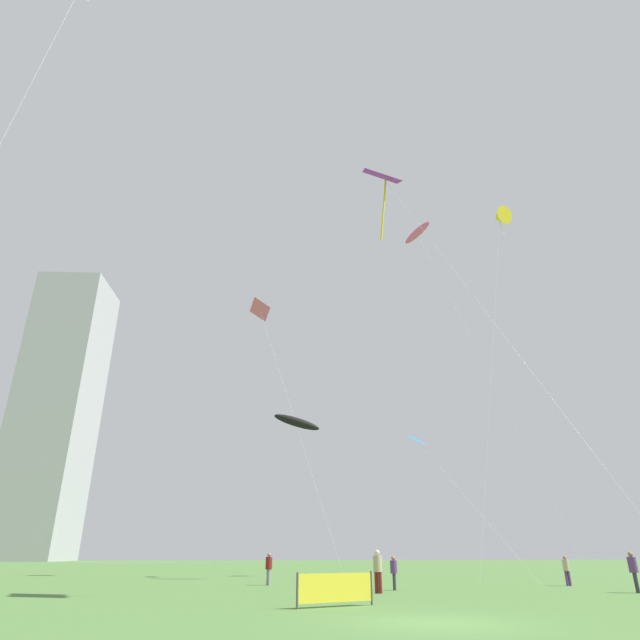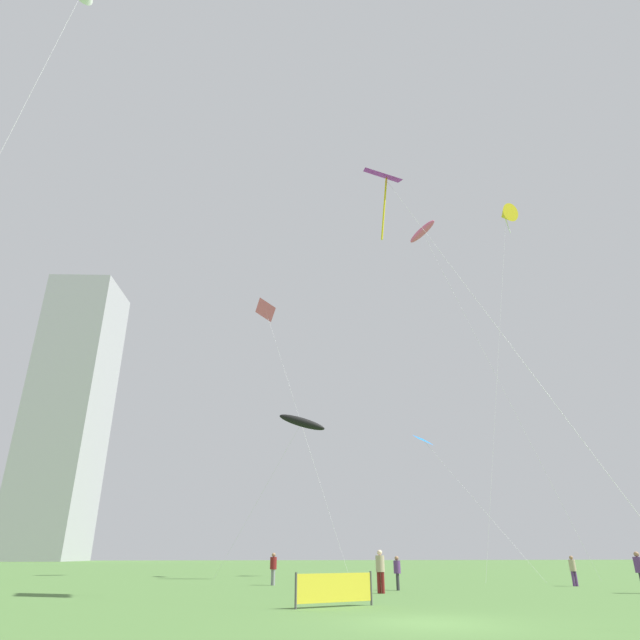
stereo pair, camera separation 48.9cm
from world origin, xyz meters
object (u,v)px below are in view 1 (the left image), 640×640
(kite_flying_0, at_px, (261,311))
(distant_highrise_0, at_px, (57,410))
(person_standing_2, at_px, (633,569))
(kite_flying_5, at_px, (417,233))
(kite_flying_1, at_px, (418,441))
(person_standing_0, at_px, (394,570))
(person_standing_4, at_px, (378,568))
(kite_flying_6, at_px, (297,422))
(person_standing_5, at_px, (269,566))
(kite_flying_3, at_px, (500,217))
(person_standing_3, at_px, (566,568))
(event_banner, at_px, (336,588))
(kite_flying_2, at_px, (383,179))

(kite_flying_0, relative_size, distant_highrise_0, 0.34)
(person_standing_2, height_order, kite_flying_5, kite_flying_5)
(kite_flying_1, xyz_separation_m, kite_flying_5, (1.01, -1.19, 19.42))
(person_standing_0, relative_size, kite_flying_1, 0.15)
(person_standing_4, distance_m, distant_highrise_0, 133.56)
(person_standing_2, distance_m, kite_flying_0, 35.81)
(kite_flying_6, bearing_deg, kite_flying_0, 117.77)
(person_standing_0, height_order, kite_flying_1, kite_flying_1)
(person_standing_5, bearing_deg, person_standing_4, 6.94)
(kite_flying_0, relative_size, kite_flying_3, 0.71)
(person_standing_4, relative_size, kite_flying_5, 0.06)
(kite_flying_3, xyz_separation_m, kite_flying_5, (-8.96, -0.41, -3.00))
(person_standing_4, bearing_deg, person_standing_3, -126.68)
(person_standing_4, xyz_separation_m, kite_flying_0, (-5.47, 20.21, 22.16))
(kite_flying_6, relative_size, event_banner, 4.10)
(person_standing_5, relative_size, kite_flying_1, 0.16)
(person_standing_3, bearing_deg, event_banner, -135.83)
(distant_highrise_0, bearing_deg, person_standing_5, -60.24)
(person_standing_0, bearing_deg, person_standing_2, -86.65)
(person_standing_3, relative_size, distant_highrise_0, 0.02)
(kite_flying_2, distance_m, kite_flying_5, 22.12)
(person_standing_0, distance_m, person_standing_3, 11.22)
(person_standing_0, bearing_deg, person_standing_3, -56.01)
(person_standing_5, bearing_deg, kite_flying_5, 91.53)
(event_banner, bearing_deg, distant_highrise_0, 111.88)
(person_standing_0, distance_m, event_banner, 9.83)
(person_standing_5, distance_m, kite_flying_3, 39.39)
(person_standing_5, bearing_deg, kite_flying_1, 97.44)
(person_standing_3, bearing_deg, kite_flying_1, 121.84)
(person_standing_2, distance_m, person_standing_3, 5.99)
(kite_flying_1, bearing_deg, event_banner, -116.62)
(kite_flying_3, distance_m, kite_flying_5, 9.46)
(person_standing_3, height_order, event_banner, person_standing_3)
(person_standing_5, distance_m, event_banner, 14.28)
(person_standing_2, distance_m, kite_flying_2, 23.25)
(kite_flying_2, bearing_deg, kite_flying_5, 64.57)
(person_standing_5, relative_size, kite_flying_2, 0.08)
(person_standing_0, xyz_separation_m, kite_flying_0, (-6.85, 18.10, 22.32))
(person_standing_2, bearing_deg, kite_flying_5, -135.81)
(person_standing_2, xyz_separation_m, person_standing_4, (-12.20, 1.64, 0.04))
(person_standing_3, height_order, kite_flying_1, kite_flying_1)
(person_standing_3, relative_size, event_banner, 0.54)
(person_standing_3, height_order, kite_flying_3, kite_flying_3)
(person_standing_3, xyz_separation_m, kite_flying_6, (-14.79, 10.06, 10.27))
(kite_flying_3, bearing_deg, person_standing_3, -117.61)
(person_standing_2, xyz_separation_m, person_standing_3, (0.18, 5.99, -0.12))
(person_standing_4, xyz_separation_m, person_standing_5, (-4.67, 7.63, -0.07))
(kite_flying_5, bearing_deg, event_banner, -120.06)
(kite_flying_0, distance_m, distant_highrise_0, 109.13)
(kite_flying_0, bearing_deg, kite_flying_1, -19.97)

